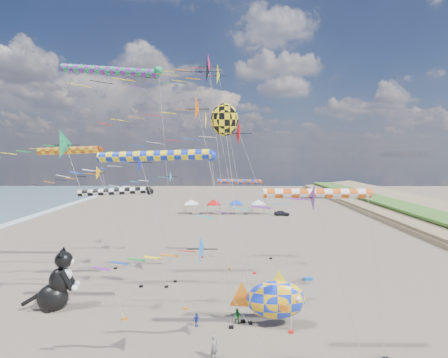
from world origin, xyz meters
The scene contains 26 objects.
delta_kite_0 centered at (-5.67, 26.81, 10.21)m, with size 9.98×1.70×11.49m.
delta_kite_1 centered at (-1.77, 9.37, 16.71)m, with size 11.35×2.08×18.09m.
delta_kite_2 centered at (2.66, 15.33, 15.13)m, with size 14.45×2.60×16.70m.
delta_kite_3 centered at (-4.81, 11.71, 12.48)m, with size 8.91×2.18×13.86m.
delta_kite_4 centered at (-1.32, 14.83, 20.62)m, with size 16.03×2.64×22.24m.
delta_kite_5 centered at (6.49, 2.53, 10.49)m, with size 8.88×1.74×11.76m.
delta_kite_6 centered at (-1.66, 22.37, 23.22)m, with size 13.33×2.81×24.88m.
delta_kite_7 centered at (0.07, 2.93, 7.72)m, with size 9.84×1.97×9.02m.
delta_kite_8 centered at (1.19, 20.72, 21.62)m, with size 11.83×2.52×23.16m.
delta_kite_9 centered at (-11.48, 16.76, 11.18)m, with size 9.02×1.50×12.40m.
delta_kite_10 centered at (-10.81, 9.81, 13.94)m, with size 10.82×2.52×15.43m.
windsock_0 centered at (-3.37, 8.43, 13.19)m, with size 10.12×0.80×13.64m.
windsock_1 centered at (-15.92, 22.33, 13.75)m, with size 8.80×0.87×14.24m.
windsock_2 centered at (7.47, 4.26, 10.82)m, with size 8.21×0.65×11.22m.
windsock_3 centered at (-9.03, 16.66, 9.64)m, with size 8.67×0.70×10.05m.
windsock_4 centered at (3.51, 26.26, 9.85)m, with size 7.02×0.66×10.26m.
windsock_5 centered at (-9.55, 18.18, 21.66)m, with size 11.29×0.88×22.17m.
angelfish_kite centered at (1.21, 11.08, 16.03)m, with size 3.74×3.02×17.48m.
cat_inflatable centered at (-13.12, 11.79, 2.68)m, with size 3.96×1.98×5.35m, color black, non-canonical shape.
fish_inflatable centered at (5.33, 8.72, 2.16)m, with size 6.11×2.27×4.49m.
person_adult centered at (0.73, 4.39, 0.81)m, with size 0.59×0.39×1.62m, color slate.
child_green centered at (2.43, 9.10, 0.62)m, with size 0.61×0.47×1.25m, color #1D6F27.
child_blue centered at (-0.78, 8.74, 0.53)m, with size 0.62×0.26×1.06m, color #1C299E.
kite_bag_2 centered at (10.29, 18.74, 0.15)m, with size 0.90×0.44×0.30m, color blue.
tent_row centered at (1.50, 60.00, 3.15)m, with size 19.20×4.20×3.80m.
parked_car centered at (13.91, 58.00, 0.58)m, with size 1.36×3.38×1.15m, color #26262D.
Camera 1 is at (1.41, -17.49, 13.32)m, focal length 28.00 mm.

